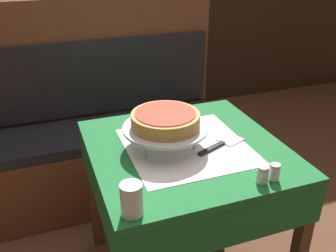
% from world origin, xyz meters
% --- Properties ---
extents(dining_table_front, '(0.78, 0.78, 0.73)m').
position_xyz_m(dining_table_front, '(0.00, 0.00, 0.61)').
color(dining_table_front, '#1E6B33').
rests_on(dining_table_front, ground_plane).
extents(dining_table_rear, '(0.71, 0.71, 0.73)m').
position_xyz_m(dining_table_rear, '(-0.32, 1.51, 0.61)').
color(dining_table_rear, '#194799').
rests_on(dining_table_rear, ground_plane).
extents(booth_bench, '(1.41, 0.46, 1.20)m').
position_xyz_m(booth_bench, '(-0.17, 0.80, 0.36)').
color(booth_bench, brown).
rests_on(booth_bench, ground_plane).
extents(pizza_pan_stand, '(0.34, 0.34, 0.09)m').
position_xyz_m(pizza_pan_stand, '(-0.08, 0.02, 0.81)').
color(pizza_pan_stand, '#ADADB2').
rests_on(pizza_pan_stand, dining_table_front).
extents(deep_dish_pizza, '(0.27, 0.27, 0.06)m').
position_xyz_m(deep_dish_pizza, '(-0.08, 0.02, 0.85)').
color(deep_dish_pizza, '#C68E47').
rests_on(deep_dish_pizza, pizza_pan_stand).
extents(pizza_server, '(0.24, 0.14, 0.01)m').
position_xyz_m(pizza_server, '(0.13, -0.04, 0.73)').
color(pizza_server, '#BCBCC1').
rests_on(pizza_server, dining_table_front).
extents(water_glass_near, '(0.07, 0.07, 0.11)m').
position_xyz_m(water_glass_near, '(-0.32, -0.33, 0.78)').
color(water_glass_near, silver).
rests_on(water_glass_near, dining_table_front).
extents(salt_shaker, '(0.04, 0.04, 0.06)m').
position_xyz_m(salt_shaker, '(0.15, -0.32, 0.76)').
color(salt_shaker, silver).
rests_on(salt_shaker, dining_table_front).
extents(pepper_shaker, '(0.04, 0.04, 0.06)m').
position_xyz_m(pepper_shaker, '(0.20, -0.32, 0.76)').
color(pepper_shaker, silver).
rests_on(pepper_shaker, dining_table_front).
extents(condiment_caddy, '(0.14, 0.14, 0.15)m').
position_xyz_m(condiment_caddy, '(-0.35, 1.53, 0.77)').
color(condiment_caddy, black).
rests_on(condiment_caddy, dining_table_rear).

